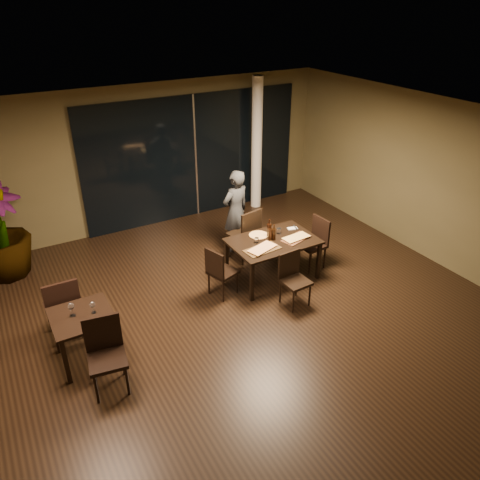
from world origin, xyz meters
name	(u,v)px	position (x,y,z in m)	size (l,w,h in m)	color
ground	(247,317)	(0.00, 0.00, 0.00)	(8.00, 8.00, 0.00)	black
wall_back	(149,156)	(0.00, 4.05, 1.50)	(8.00, 0.10, 3.00)	#4E4529
wall_right	(439,183)	(4.05, 0.00, 1.50)	(0.10, 8.00, 3.00)	#4E4529
ceiling	(248,129)	(0.00, 0.00, 3.02)	(8.00, 8.00, 0.04)	silver
window_panel	(195,157)	(1.00, 3.96, 1.35)	(5.00, 0.06, 2.70)	black
column	(257,145)	(2.40, 3.65, 1.50)	(0.24, 0.24, 3.00)	white
main_table	(273,244)	(1.00, 0.80, 0.68)	(1.50, 1.00, 0.75)	black
side_table	(83,323)	(-2.40, 0.30, 0.62)	(0.80, 0.80, 0.75)	black
chair_main_far	(247,232)	(0.92, 1.56, 0.59)	(0.58, 0.58, 1.05)	black
chair_main_near	(293,276)	(0.87, 0.00, 0.50)	(0.44, 0.44, 0.90)	black
chair_main_left	(219,270)	(-0.09, 0.75, 0.50)	(0.52, 0.52, 0.90)	black
chair_main_right	(315,240)	(1.91, 0.75, 0.53)	(0.47, 0.47, 0.95)	black
chair_side_far	(63,306)	(-2.55, 0.89, 0.58)	(0.48, 0.48, 1.04)	black
chair_side_near	(106,350)	(-2.27, -0.32, 0.56)	(0.53, 0.53, 1.01)	black
diner	(236,211)	(0.94, 2.03, 0.83)	(0.56, 0.37, 1.65)	#2B2D2F
pizza_board_left	(262,249)	(0.66, 0.60, 0.76)	(0.61, 0.31, 0.01)	#3F2B14
pizza_board_right	(296,239)	(1.38, 0.64, 0.76)	(0.54, 0.27, 0.01)	#4F2C19
oblong_pizza_left	(262,249)	(0.66, 0.60, 0.77)	(0.49, 0.22, 0.02)	#671A09
oblong_pizza_right	(296,238)	(1.38, 0.64, 0.77)	(0.46, 0.21, 0.02)	#6A090A
round_pizza	(259,235)	(0.87, 1.07, 0.76)	(0.33, 0.33, 0.01)	#A71A12
bottle_a	(271,232)	(0.95, 0.82, 0.91)	(0.07, 0.07, 0.31)	black
bottle_b	(274,232)	(1.02, 0.81, 0.89)	(0.06, 0.06, 0.28)	black
bottle_c	(269,228)	(1.01, 0.94, 0.92)	(0.07, 0.07, 0.34)	black
tumbler_left	(257,240)	(0.71, 0.87, 0.79)	(0.07, 0.07, 0.09)	white
tumbler_right	(279,231)	(1.23, 0.96, 0.80)	(0.08, 0.08, 0.10)	white
napkin_near	(303,236)	(1.53, 0.65, 0.76)	(0.18, 0.10, 0.01)	white
napkin_far	(293,228)	(1.55, 0.99, 0.76)	(0.18, 0.10, 0.01)	white
wine_glass_a	(72,310)	(-2.50, 0.35, 0.85)	(0.09, 0.09, 0.19)	white
wine_glass_b	(93,307)	(-2.24, 0.28, 0.83)	(0.07, 0.07, 0.16)	white
side_napkin	(90,323)	(-2.34, 0.07, 0.76)	(0.18, 0.11, 0.01)	white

